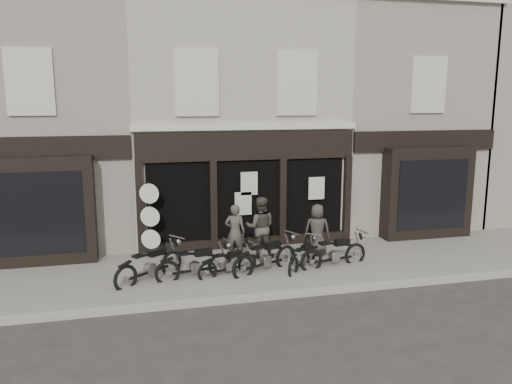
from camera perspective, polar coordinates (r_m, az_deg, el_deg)
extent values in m
plane|color=#2D2B28|center=(13.97, 1.80, -10.02)|extent=(90.00, 90.00, 0.00)
cube|color=slate|center=(14.77, 0.87, -8.62)|extent=(30.00, 4.20, 0.12)
cube|color=gray|center=(12.83, 3.30, -11.64)|extent=(30.00, 0.25, 0.13)
cube|color=#ABA793|center=(18.96, -2.96, 8.06)|extent=(7.20, 6.00, 8.20)
cube|color=black|center=(15.99, -0.90, 5.30)|extent=(7.10, 0.18, 0.90)
cube|color=black|center=(16.34, -0.92, -1.51)|extent=(6.50, 0.10, 2.95)
cube|color=black|center=(16.58, -0.86, -5.89)|extent=(7.10, 0.20, 0.44)
cube|color=beige|center=(15.98, -0.93, 7.45)|extent=(7.30, 0.22, 0.18)
cube|color=beige|center=(15.69, -6.79, 12.26)|extent=(1.35, 0.12, 2.00)
cube|color=black|center=(15.72, -6.80, 12.25)|extent=(1.05, 0.06, 1.70)
cube|color=beige|center=(16.38, 4.65, 12.22)|extent=(1.35, 0.12, 2.00)
cube|color=black|center=(16.41, 4.62, 12.21)|extent=(1.05, 0.06, 1.70)
cube|color=black|center=(15.88, -13.11, -1.96)|extent=(0.22, 0.22, 3.00)
cube|color=black|center=(16.04, -4.87, -1.59)|extent=(0.22, 0.22, 3.00)
cube|color=black|center=(16.53, 3.03, -1.20)|extent=(0.22, 0.22, 3.00)
cube|color=black|center=(17.32, 10.35, -0.83)|extent=(0.22, 0.22, 3.00)
cube|color=beige|center=(16.03, -0.79, 0.98)|extent=(0.55, 0.04, 0.75)
cube|color=beige|center=(16.72, 6.92, 0.43)|extent=(0.55, 0.04, 0.75)
cube|color=beige|center=(16.10, -1.48, -1.33)|extent=(0.55, 0.04, 0.75)
cube|color=gray|center=(18.86, -22.45, 7.28)|extent=(5.50, 6.00, 8.20)
cube|color=black|center=(15.86, -23.66, -2.03)|extent=(3.20, 0.70, 3.20)
cube|color=black|center=(15.53, -23.88, -2.30)|extent=(2.60, 0.06, 2.40)
cube|color=black|center=(15.90, -23.95, 4.55)|extent=(5.40, 0.16, 0.70)
cube|color=beige|center=(15.85, -24.45, 11.40)|extent=(1.30, 0.10, 1.90)
cube|color=black|center=(15.88, -24.43, 11.39)|extent=(1.00, 0.06, 1.60)
cube|color=gray|center=(21.07, 14.45, 7.99)|extent=(5.50, 6.00, 8.20)
cube|color=black|center=(18.43, 18.96, -0.07)|extent=(3.20, 0.70, 3.20)
cube|color=black|center=(18.15, 19.54, -0.27)|extent=(2.60, 0.06, 2.40)
cube|color=black|center=(18.46, 18.79, 5.59)|extent=(5.40, 0.16, 0.70)
cube|color=beige|center=(18.43, 19.13, 11.49)|extent=(1.30, 0.10, 1.90)
cube|color=black|center=(18.45, 19.08, 11.49)|extent=(1.00, 0.06, 1.60)
torus|color=black|center=(14.39, -9.64, -8.02)|extent=(0.64, 0.53, 0.74)
torus|color=black|center=(13.46, -14.68, -9.54)|extent=(0.64, 0.53, 0.74)
cube|color=black|center=(13.93, -12.07, -8.93)|extent=(1.05, 0.83, 0.06)
cube|color=gray|center=(13.91, -12.01, -8.58)|extent=(0.32, 0.31, 0.28)
cube|color=black|center=(13.94, -11.25, -6.73)|extent=(0.51, 0.45, 0.18)
cube|color=black|center=(13.57, -13.22, -7.10)|extent=(0.39, 0.37, 0.06)
cylinder|color=gray|center=(14.33, -9.02, -5.10)|extent=(0.42, 0.52, 0.04)
torus|color=black|center=(14.11, -4.16, -8.35)|extent=(0.71, 0.23, 0.70)
torus|color=black|center=(13.69, -10.09, -9.09)|extent=(0.71, 0.23, 0.70)
cube|color=black|center=(13.89, -7.07, -8.89)|extent=(1.21, 0.29, 0.06)
cube|color=gray|center=(13.87, -7.00, -8.55)|extent=(0.28, 0.23, 0.27)
cube|color=black|center=(13.82, -6.05, -6.89)|extent=(0.50, 0.27, 0.18)
cube|color=black|center=(13.65, -8.37, -7.00)|extent=(0.34, 0.26, 0.06)
cylinder|color=gray|center=(13.99, -3.32, -5.59)|extent=(0.16, 0.59, 0.04)
torus|color=black|center=(14.35, -1.02, -8.20)|extent=(0.59, 0.28, 0.60)
torus|color=black|center=(13.75, -5.58, -9.11)|extent=(0.59, 0.28, 0.60)
cube|color=black|center=(14.05, -3.25, -8.79)|extent=(1.00, 0.40, 0.05)
cube|color=gray|center=(14.04, -3.19, -8.50)|extent=(0.25, 0.22, 0.23)
cube|color=black|center=(14.03, -2.45, -7.06)|extent=(0.43, 0.28, 0.15)
cube|color=black|center=(13.79, -4.22, -7.24)|extent=(0.31, 0.26, 0.05)
cylinder|color=gray|center=(14.28, -0.37, -5.85)|extent=(0.21, 0.49, 0.03)
torus|color=black|center=(14.74, 3.40, -7.45)|extent=(0.70, 0.39, 0.73)
torus|color=black|center=(13.81, -1.49, -8.69)|extent=(0.70, 0.39, 0.73)
cube|color=black|center=(14.27, 1.03, -8.22)|extent=(1.18, 0.58, 0.06)
cube|color=gray|center=(14.26, 1.10, -7.88)|extent=(0.31, 0.28, 0.28)
cube|color=black|center=(14.29, 1.91, -6.12)|extent=(0.52, 0.37, 0.18)
cube|color=black|center=(13.92, 0.01, -6.39)|extent=(0.38, 0.33, 0.06)
cylinder|color=gray|center=(14.69, 4.12, -4.64)|extent=(0.30, 0.58, 0.04)
torus|color=black|center=(15.18, 6.29, -7.18)|extent=(0.47, 0.51, 0.61)
torus|color=black|center=(14.04, 4.28, -8.64)|extent=(0.47, 0.51, 0.61)
cube|color=black|center=(14.62, 5.32, -8.02)|extent=(0.74, 0.83, 0.05)
cube|color=gray|center=(14.61, 5.35, -7.73)|extent=(0.27, 0.27, 0.23)
cube|color=black|center=(14.70, 5.70, -6.22)|extent=(0.39, 0.41, 0.15)
cube|color=black|center=(14.24, 4.93, -6.61)|extent=(0.31, 0.32, 0.05)
cylinder|color=gray|center=(15.19, 6.61, -4.84)|extent=(0.41, 0.37, 0.03)
torus|color=black|center=(15.28, 11.25, -7.02)|extent=(0.72, 0.23, 0.71)
torus|color=black|center=(14.47, 6.34, -7.88)|extent=(0.72, 0.23, 0.71)
cube|color=black|center=(14.87, 8.86, -7.60)|extent=(1.23, 0.30, 0.06)
cube|color=gray|center=(14.86, 8.94, -7.28)|extent=(0.28, 0.23, 0.27)
cube|color=black|center=(14.88, 9.79, -5.68)|extent=(0.51, 0.27, 0.18)
cube|color=black|center=(14.55, 7.88, -5.82)|extent=(0.35, 0.27, 0.06)
cylinder|color=gray|center=(15.22, 12.05, -4.41)|extent=(0.16, 0.60, 0.04)
imported|color=#413D35|center=(15.03, -2.40, -4.61)|extent=(0.73, 0.61, 1.72)
imported|color=#413D34|center=(15.30, 0.48, -4.03)|extent=(1.06, 0.91, 1.88)
imported|color=#36312D|center=(15.58, 7.00, -4.33)|extent=(0.91, 0.72, 1.62)
cylinder|color=black|center=(15.84, -11.84, -7.61)|extent=(0.39, 0.39, 0.07)
cylinder|color=black|center=(15.51, -12.00, -3.31)|extent=(0.08, 0.08, 2.51)
cylinder|color=black|center=(15.30, -12.12, -0.16)|extent=(0.58, 0.27, 0.61)
cylinder|color=beige|center=(15.27, -12.12, -0.18)|extent=(0.57, 0.24, 0.61)
cylinder|color=black|center=(15.44, -12.02, -2.75)|extent=(0.58, 0.27, 0.61)
cylinder|color=beige|center=(15.42, -12.02, -2.77)|extent=(0.57, 0.24, 0.61)
cylinder|color=black|center=(15.62, -11.93, -5.29)|extent=(0.58, 0.27, 0.61)
cylinder|color=beige|center=(15.59, -11.92, -5.31)|extent=(0.57, 0.24, 0.61)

